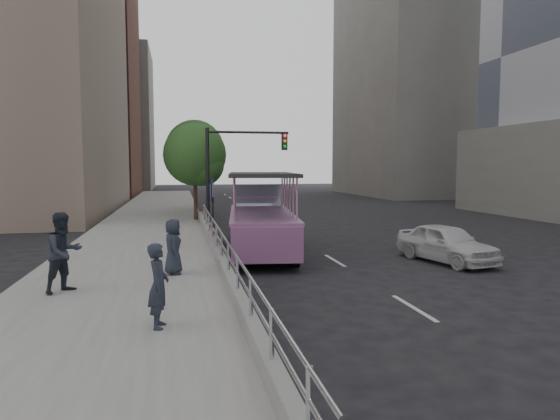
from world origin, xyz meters
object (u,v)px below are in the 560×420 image
at_px(traffic_signal, 232,162).
at_px(parking_sign, 213,205).
at_px(car, 446,243).
at_px(pedestrian_far, 173,247).
at_px(pedestrian_mid, 64,252).
at_px(pedestrian_near, 158,286).
at_px(street_tree_near, 197,157).
at_px(street_tree_far, 196,151).
at_px(duck_boat, 260,221).

bearing_deg(traffic_signal, parking_sign, -104.89).
height_order(car, pedestrian_far, pedestrian_far).
xyz_separation_m(pedestrian_mid, parking_sign, (4.04, 7.65, 0.50)).
distance_m(pedestrian_near, street_tree_near, 19.37).
bearing_deg(pedestrian_near, street_tree_far, 1.79).
bearing_deg(parking_sign, street_tree_near, 92.10).
height_order(pedestrian_mid, street_tree_far, street_tree_far).
bearing_deg(traffic_signal, street_tree_far, 98.43).
relative_size(pedestrian_mid, street_tree_near, 0.33).
bearing_deg(street_tree_far, street_tree_near, -91.91).
xyz_separation_m(duck_boat, traffic_signal, (-0.53, 5.63, 2.36)).
bearing_deg(duck_boat, pedestrian_far, -121.75).
bearing_deg(duck_boat, pedestrian_near, -109.44).
bearing_deg(pedestrian_far, pedestrian_near, 172.27).
bearing_deg(pedestrian_near, street_tree_near, 1.22).
relative_size(duck_boat, parking_sign, 3.35).
relative_size(duck_boat, street_tree_near, 1.64).
bearing_deg(pedestrian_far, pedestrian_mid, 115.73).
bearing_deg(street_tree_far, car, -67.74).
bearing_deg(duck_boat, traffic_signal, 95.33).
xyz_separation_m(pedestrian_mid, traffic_signal, (5.33, 12.51, 2.24)).
xyz_separation_m(pedestrian_mid, street_tree_near, (3.73, 15.94, 2.56)).
height_order(car, traffic_signal, traffic_signal).
height_order(duck_boat, pedestrian_near, duck_boat).
distance_m(parking_sign, traffic_signal, 5.33).
relative_size(car, parking_sign, 1.39).
height_order(pedestrian_mid, parking_sign, parking_sign).
height_order(duck_boat, traffic_signal, traffic_signal).
bearing_deg(pedestrian_mid, street_tree_far, 33.88).
distance_m(car, traffic_signal, 11.82).
bearing_deg(parking_sign, pedestrian_near, -99.10).
bearing_deg(street_tree_near, pedestrian_mid, -103.19).
bearing_deg(street_tree_near, car, -58.45).
bearing_deg(street_tree_near, duck_boat, -76.81).
relative_size(car, pedestrian_far, 2.52).
height_order(pedestrian_far, traffic_signal, traffic_signal).
xyz_separation_m(duck_boat, street_tree_far, (-1.92, 15.06, 3.17)).
xyz_separation_m(street_tree_near, street_tree_far, (0.20, 6.00, 0.49)).
relative_size(parking_sign, street_tree_near, 0.49).
relative_size(car, street_tree_far, 0.60).
xyz_separation_m(car, parking_sign, (-7.66, 4.68, 1.09)).
bearing_deg(car, street_tree_far, 99.01).
xyz_separation_m(car, traffic_signal, (-6.37, 9.55, 2.83)).
bearing_deg(car, pedestrian_far, 175.80).
bearing_deg(traffic_signal, car, -56.28).
height_order(pedestrian_mid, pedestrian_far, pedestrian_mid).
bearing_deg(pedestrian_far, street_tree_near, -9.81).
distance_m(duck_boat, traffic_signal, 6.13).
height_order(pedestrian_near, street_tree_far, street_tree_far).
bearing_deg(pedestrian_far, street_tree_far, -8.97).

